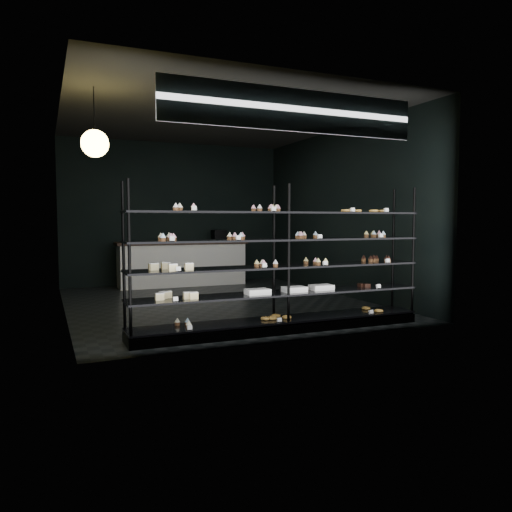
# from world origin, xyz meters

# --- Properties ---
(room) EXTENTS (5.01, 6.01, 3.20)m
(room) POSITION_xyz_m (0.00, 0.00, 1.60)
(room) COLOR black
(room) RESTS_ON ground
(display_shelf) EXTENTS (4.00, 0.50, 1.91)m
(display_shelf) POSITION_xyz_m (0.04, -2.45, 0.63)
(display_shelf) COLOR black
(display_shelf) RESTS_ON room
(signage) EXTENTS (3.30, 0.05, 0.50)m
(signage) POSITION_xyz_m (0.00, -2.93, 2.75)
(signage) COLOR #0B0D39
(signage) RESTS_ON room
(pendant_lamp) EXTENTS (0.35, 0.35, 0.91)m
(pendant_lamp) POSITION_xyz_m (-2.13, -1.39, 2.45)
(pendant_lamp) COLOR black
(pendant_lamp) RESTS_ON room
(service_counter) EXTENTS (2.88, 0.65, 1.23)m
(service_counter) POSITION_xyz_m (0.05, 2.50, 0.50)
(service_counter) COLOR silver
(service_counter) RESTS_ON room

